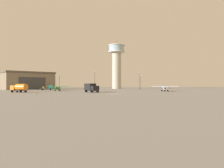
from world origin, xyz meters
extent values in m
plane|color=gray|center=(0.00, 0.00, 0.00)|extent=(400.00, 400.00, 0.00)
cylinder|color=#B2AD9E|center=(1.45, 77.84, 12.33)|extent=(6.04, 6.04, 24.66)
cylinder|color=silver|center=(1.45, 77.84, 24.96)|extent=(11.15, 11.15, 0.60)
cylinder|color=#99B7C6|center=(1.45, 77.84, 27.13)|extent=(10.26, 10.26, 3.74)
cylinder|color=silver|center=(1.45, 77.84, 29.25)|extent=(11.15, 11.15, 0.50)
cylinder|color=#38383D|center=(1.45, 77.84, 31.50)|extent=(0.16, 0.16, 4.00)
cube|color=#7A6B56|center=(-51.50, 58.86, 4.59)|extent=(32.11, 31.24, 9.17)
cube|color=brown|center=(-51.50, 58.86, 9.67)|extent=(32.96, 32.09, 1.00)
cube|color=#38383A|center=(-45.58, 52.10, 3.44)|extent=(11.31, 9.92, 6.88)
cylinder|color=#B7BABF|center=(20.79, 22.06, 1.30)|extent=(2.75, 6.76, 1.32)
cone|color=#38383D|center=(20.00, 18.57, 1.30)|extent=(1.11, 1.14, 0.92)
cube|color=#38383D|center=(20.00, 18.57, 1.30)|extent=(0.12, 0.09, 2.02)
cube|color=#B7BABF|center=(20.72, 21.74, 2.06)|extent=(10.72, 3.91, 0.21)
cylinder|color=#2847A8|center=(19.06, 22.12, 1.63)|extent=(1.04, 0.31, 1.44)
cylinder|color=#2847A8|center=(22.38, 21.37, 1.63)|extent=(1.04, 0.31, 1.44)
cube|color=#99B7C6|center=(20.51, 20.81, 1.66)|extent=(1.29, 1.37, 0.74)
cone|color=#B7BABF|center=(21.58, 25.54, 1.40)|extent=(1.29, 1.67, 0.99)
cube|color=#2847A8|center=(21.58, 25.54, 2.25)|extent=(0.38, 1.17, 1.81)
cube|color=#B7BABF|center=(21.58, 25.54, 1.56)|extent=(3.32, 1.64, 0.11)
cylinder|color=black|center=(20.23, 19.57, 0.32)|extent=(0.66, 0.31, 0.64)
cylinder|color=black|center=(19.70, 22.52, 0.32)|extent=(0.66, 0.31, 0.64)
cylinder|color=black|center=(21.98, 22.00, 0.32)|extent=(0.66, 0.31, 0.64)
cylinder|color=#287A42|center=(-24.51, 26.42, 1.15)|extent=(1.35, 5.93, 1.17)
cone|color=#38383D|center=(-24.60, 29.59, 1.15)|extent=(0.85, 0.87, 0.82)
cube|color=#38383D|center=(-24.60, 29.59, 1.15)|extent=(0.10, 0.06, 1.80)
cube|color=#287A42|center=(-24.52, 26.70, 1.83)|extent=(9.49, 1.70, 0.19)
cylinder|color=gold|center=(-23.00, 26.75, 1.45)|extent=(0.93, 0.10, 1.28)
cylinder|color=gold|center=(-26.03, 26.66, 1.45)|extent=(0.93, 0.10, 1.28)
cube|color=#99B7C6|center=(-24.54, 27.55, 1.48)|extent=(0.97, 1.07, 0.66)
cone|color=#287A42|center=(-24.41, 23.24, 1.25)|extent=(0.92, 1.35, 0.88)
cube|color=gold|center=(-24.41, 23.24, 2.00)|extent=(0.14, 1.04, 1.61)
cube|color=#287A42|center=(-24.41, 23.24, 1.39)|extent=(2.86, 0.93, 0.09)
cylinder|color=black|center=(-24.58, 28.69, 0.28)|extent=(0.57, 0.17, 0.57)
cylinder|color=black|center=(-23.46, 26.26, 0.28)|extent=(0.57, 0.17, 0.57)
cylinder|color=black|center=(-25.54, 26.20, 0.28)|extent=(0.57, 0.17, 0.57)
cube|color=#38383D|center=(-33.24, 37.72, 0.62)|extent=(6.12, 2.83, 0.24)
cube|color=teal|center=(-31.15, 38.11, 1.68)|extent=(2.03, 2.47, 1.88)
cube|color=#99B7C6|center=(-30.40, 38.25, 2.06)|extent=(0.43, 1.85, 0.94)
cube|color=brown|center=(-34.20, 37.53, 0.82)|extent=(4.28, 2.90, 0.16)
cube|color=#997547|center=(-34.58, 37.46, 1.35)|extent=(1.15, 1.15, 0.90)
cylinder|color=black|center=(-31.40, 39.07, 0.50)|extent=(0.46, 1.03, 1.00)
cylinder|color=black|center=(-31.03, 37.13, 0.50)|extent=(0.46, 1.03, 1.00)
cylinder|color=black|center=(-35.16, 38.36, 0.50)|extent=(0.46, 1.03, 1.00)
cylinder|color=black|center=(-34.79, 36.41, 0.50)|extent=(0.46, 1.03, 1.00)
cube|color=#38383D|center=(-7.97, 10.07, 0.62)|extent=(5.41, 6.32, 0.24)
cube|color=black|center=(-6.59, 8.21, 1.55)|extent=(3.05, 2.91, 1.62)
cube|color=#99B7C6|center=(-6.09, 7.54, 1.87)|extent=(1.73, 1.31, 0.81)
cube|color=black|center=(-8.60, 10.91, 1.95)|extent=(4.55, 4.93, 2.42)
cylinder|color=black|center=(-5.74, 8.93, 0.50)|extent=(0.97, 0.82, 1.00)
cylinder|color=black|center=(-7.52, 7.60, 0.50)|extent=(0.97, 0.82, 1.00)
cylinder|color=black|center=(-8.23, 12.27, 0.50)|extent=(0.97, 0.82, 1.00)
cylinder|color=black|center=(-10.01, 10.95, 0.50)|extent=(0.97, 0.82, 1.00)
cube|color=#38383D|center=(-33.44, 9.08, 0.62)|extent=(6.38, 4.04, 0.24)
cube|color=orange|center=(-35.49, 9.89, 1.60)|extent=(2.47, 2.86, 1.72)
cube|color=#99B7C6|center=(-36.22, 10.18, 1.94)|extent=(0.83, 1.93, 0.86)
cylinder|color=orange|center=(-32.51, 8.71, 1.88)|extent=(4.65, 3.63, 2.28)
cylinder|color=black|center=(-35.83, 8.86, 0.50)|extent=(0.62, 1.03, 1.00)
cylinder|color=black|center=(-35.03, 10.87, 0.50)|extent=(0.62, 1.03, 1.00)
cylinder|color=black|center=(-32.14, 7.40, 0.50)|extent=(0.62, 1.03, 1.00)
cylinder|color=black|center=(-31.34, 9.41, 0.50)|extent=(0.62, 1.03, 1.00)
cylinder|color=#38383D|center=(-9.97, 42.05, 4.59)|extent=(0.18, 0.18, 9.19)
sphere|color=#F9E5B2|center=(-9.97, 42.05, 9.41)|extent=(0.44, 0.44, 0.44)
cylinder|color=#38383D|center=(-29.80, 49.17, 4.07)|extent=(0.18, 0.18, 8.13)
sphere|color=#F9E5B2|center=(-29.80, 49.17, 8.35)|extent=(0.44, 0.44, 0.44)
cylinder|color=#38383D|center=(14.28, 51.12, 3.77)|extent=(0.18, 0.18, 7.54)
sphere|color=#F9E5B2|center=(14.28, 51.12, 7.76)|extent=(0.44, 0.44, 0.44)
cylinder|color=#38383D|center=(12.85, 44.68, 4.42)|extent=(0.18, 0.18, 8.84)
sphere|color=#F9E5B2|center=(12.85, 44.68, 9.06)|extent=(0.44, 0.44, 0.44)
cube|color=black|center=(-22.91, -2.87, 0.02)|extent=(0.36, 0.36, 0.04)
cone|color=orange|center=(-22.91, -2.87, 0.32)|extent=(0.30, 0.30, 0.56)
cylinder|color=white|center=(-22.91, -2.87, 0.35)|extent=(0.21, 0.21, 0.08)
cube|color=black|center=(1.35, 7.69, 0.02)|extent=(0.36, 0.36, 0.04)
cone|color=orange|center=(1.35, 7.69, 0.35)|extent=(0.30, 0.30, 0.62)
cylinder|color=white|center=(1.35, 7.69, 0.38)|extent=(0.21, 0.21, 0.08)
cube|color=black|center=(-16.03, 13.57, 0.02)|extent=(0.36, 0.36, 0.04)
cone|color=orange|center=(-16.03, 13.57, 0.30)|extent=(0.30, 0.30, 0.52)
cylinder|color=white|center=(-16.03, 13.57, 0.32)|extent=(0.21, 0.21, 0.08)
camera|label=1|loc=(0.46, -65.04, 2.74)|focal=33.97mm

